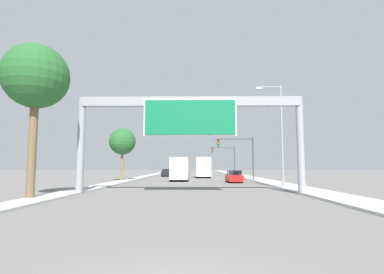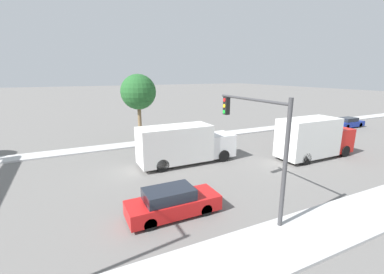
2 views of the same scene
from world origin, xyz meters
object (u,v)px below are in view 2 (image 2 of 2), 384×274
(car_far_right, at_px, (172,203))
(truck_box_secondary, at_px, (314,138))
(car_near_center, at_px, (348,123))
(truck_box_primary, at_px, (184,144))
(traffic_light_near_intersection, at_px, (260,134))
(car_near_left, at_px, (311,136))
(car_mid_left, at_px, (299,128))
(palm_tree_background, at_px, (138,92))

(car_far_right, distance_m, truck_box_secondary, 14.88)
(car_near_center, bearing_deg, truck_box_primary, -82.37)
(car_far_right, bearing_deg, traffic_light_near_intersection, 70.31)
(car_near_left, bearing_deg, car_far_right, -69.28)
(car_mid_left, bearing_deg, car_near_center, 90.00)
(car_mid_left, height_order, car_near_center, car_mid_left)
(truck_box_primary, bearing_deg, palm_tree_background, -168.75)
(car_far_right, height_order, palm_tree_background, palm_tree_background)
(truck_box_secondary, bearing_deg, palm_tree_background, -132.71)
(truck_box_primary, bearing_deg, truck_box_secondary, 71.82)
(car_mid_left, bearing_deg, truck_box_primary, -78.26)
(truck_box_secondary, bearing_deg, car_mid_left, 138.53)
(car_near_center, distance_m, palm_tree_background, 28.37)
(car_near_left, height_order, truck_box_primary, truck_box_primary)
(car_far_right, bearing_deg, truck_box_primary, 151.73)
(car_far_right, bearing_deg, car_near_left, 110.72)
(car_far_right, xyz_separation_m, truck_box_primary, (-7.00, 3.76, 0.89))
(car_near_left, height_order, traffic_light_near_intersection, traffic_light_near_intersection)
(car_near_center, height_order, traffic_light_near_intersection, traffic_light_near_intersection)
(car_near_center, xyz_separation_m, car_far_right, (10.50, -29.88, 0.07))
(truck_box_primary, distance_m, truck_box_secondary, 11.22)
(car_near_left, xyz_separation_m, truck_box_secondary, (3.50, -4.09, 1.04))
(truck_box_primary, height_order, palm_tree_background, palm_tree_background)
(car_mid_left, xyz_separation_m, truck_box_secondary, (7.00, -6.19, 1.07))
(car_near_left, height_order, car_mid_left, car_near_left)
(car_mid_left, bearing_deg, car_far_right, -63.00)
(car_near_left, xyz_separation_m, car_near_center, (-3.50, 11.37, -0.08))
(truck_box_secondary, height_order, palm_tree_background, palm_tree_background)
(car_near_center, bearing_deg, traffic_light_near_intersection, -64.98)
(car_near_left, relative_size, car_near_center, 1.03)
(car_near_left, xyz_separation_m, traffic_light_near_intersection, (8.49, -14.33, 3.51))
(car_mid_left, xyz_separation_m, car_near_center, (0.00, 9.27, -0.05))
(truck_box_primary, bearing_deg, traffic_light_near_intersection, 2.79)
(car_near_center, xyz_separation_m, truck_box_secondary, (7.00, -15.46, 1.12))
(traffic_light_near_intersection, relative_size, palm_tree_background, 0.86)
(traffic_light_near_intersection, height_order, palm_tree_background, palm_tree_background)
(car_mid_left, height_order, traffic_light_near_intersection, traffic_light_near_intersection)
(car_far_right, relative_size, truck_box_secondary, 0.66)
(car_near_left, relative_size, palm_tree_background, 0.64)
(car_near_center, relative_size, truck_box_primary, 0.55)
(palm_tree_background, bearing_deg, truck_box_secondary, 47.29)
(car_mid_left, relative_size, traffic_light_near_intersection, 0.73)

